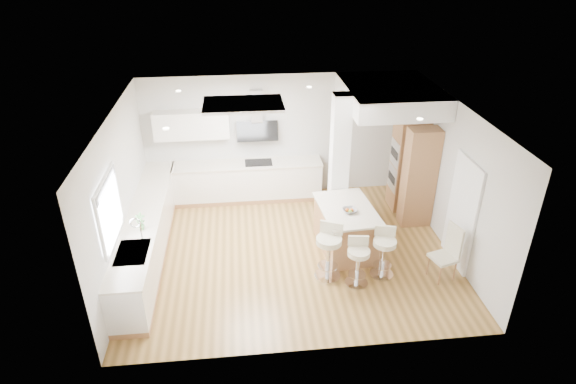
{
  "coord_description": "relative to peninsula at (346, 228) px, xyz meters",
  "views": [
    {
      "loc": [
        -0.89,
        -7.57,
        5.4
      ],
      "look_at": [
        -0.03,
        0.4,
        1.09
      ],
      "focal_mm": 30.0,
      "sensor_mm": 36.0,
      "label": 1
    }
  ],
  "objects": [
    {
      "name": "ground",
      "position": [
        -1.04,
        -0.02,
        -0.45
      ],
      "size": [
        6.0,
        6.0,
        0.0
      ],
      "primitive_type": "plane",
      "color": "#A1763B",
      "rests_on": "ground"
    },
    {
      "name": "window_left",
      "position": [
        -3.99,
        -0.92,
        1.24
      ],
      "size": [
        0.06,
        1.28,
        1.07
      ],
      "color": "white",
      "rests_on": "ground"
    },
    {
      "name": "doorway_right",
      "position": [
        1.94,
        -0.62,
        0.55
      ],
      "size": [
        0.05,
        1.0,
        2.1
      ],
      "color": "#413B33",
      "rests_on": "ground"
    },
    {
      "name": "wall_right",
      "position": [
        1.96,
        -0.02,
        0.95
      ],
      "size": [
        0.04,
        5.0,
        2.8
      ],
      "primitive_type": "cube",
      "color": "beige",
      "rests_on": "ground"
    },
    {
      "name": "ceiling",
      "position": [
        -1.04,
        -0.02,
        -0.45
      ],
      "size": [
        6.0,
        5.0,
        0.02
      ],
      "primitive_type": "cube",
      "color": "white",
      "rests_on": "ground"
    },
    {
      "name": "dining_chair",
      "position": [
        1.59,
        -1.05,
        0.1
      ],
      "size": [
        0.5,
        0.5,
        1.04
      ],
      "rotation": [
        0.0,
        0.0,
        0.29
      ],
      "color": "beige",
      "rests_on": "ground"
    },
    {
      "name": "counter_left",
      "position": [
        -3.74,
        0.21,
        0.0
      ],
      "size": [
        0.63,
        4.5,
        1.35
      ],
      "color": "#AC7749",
      "rests_on": "ground"
    },
    {
      "name": "oven_column",
      "position": [
        1.64,
        1.21,
        0.6
      ],
      "size": [
        0.63,
        1.21,
        2.1
      ],
      "color": "#AC7749",
      "rests_on": "ground"
    },
    {
      "name": "wall_back",
      "position": [
        -1.04,
        2.48,
        0.95
      ],
      "size": [
        6.0,
        0.04,
        2.8
      ],
      "primitive_type": "cube",
      "color": "beige",
      "rests_on": "ground"
    },
    {
      "name": "peninsula",
      "position": [
        0.0,
        0.0,
        0.0
      ],
      "size": [
        1.11,
        1.56,
        0.97
      ],
      "rotation": [
        0.0,
        0.0,
        0.09
      ],
      "color": "#AC7749",
      "rests_on": "ground"
    },
    {
      "name": "pillar",
      "position": [
        0.01,
        0.93,
        0.95
      ],
      "size": [
        0.35,
        0.35,
        2.8
      ],
      "color": "white",
      "rests_on": "ground"
    },
    {
      "name": "counter_back",
      "position": [
        -1.95,
        2.21,
        0.24
      ],
      "size": [
        3.62,
        0.63,
        2.5
      ],
      "color": "#AC7749",
      "rests_on": "ground"
    },
    {
      "name": "bar_stool_c",
      "position": [
        0.49,
        -0.88,
        0.07
      ],
      "size": [
        0.51,
        0.51,
        0.94
      ],
      "rotation": [
        0.0,
        0.0,
        -0.23
      ],
      "color": "silver",
      "rests_on": "ground"
    },
    {
      "name": "wall_left",
      "position": [
        -4.04,
        -0.02,
        0.95
      ],
      "size": [
        0.04,
        5.0,
        2.8
      ],
      "primitive_type": "cube",
      "color": "beige",
      "rests_on": "ground"
    },
    {
      "name": "bar_stool_a",
      "position": [
        -0.48,
        -0.82,
        0.13
      ],
      "size": [
        0.61,
        0.61,
        1.04
      ],
      "rotation": [
        0.0,
        0.0,
        -0.41
      ],
      "color": "silver",
      "rests_on": "ground"
    },
    {
      "name": "skylight",
      "position": [
        -1.83,
        0.58,
        2.32
      ],
      "size": [
        4.1,
        2.1,
        0.06
      ],
      "color": "white",
      "rests_on": "ground"
    },
    {
      "name": "soffit",
      "position": [
        1.06,
        1.38,
        2.15
      ],
      "size": [
        1.78,
        2.2,
        0.4
      ],
      "color": "white",
      "rests_on": "ground"
    },
    {
      "name": "bar_stool_b",
      "position": [
        -0.02,
        -1.07,
        0.05
      ],
      "size": [
        0.45,
        0.45,
        0.9
      ],
      "rotation": [
        0.0,
        0.0,
        -0.12
      ],
      "color": "silver",
      "rests_on": "ground"
    }
  ]
}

